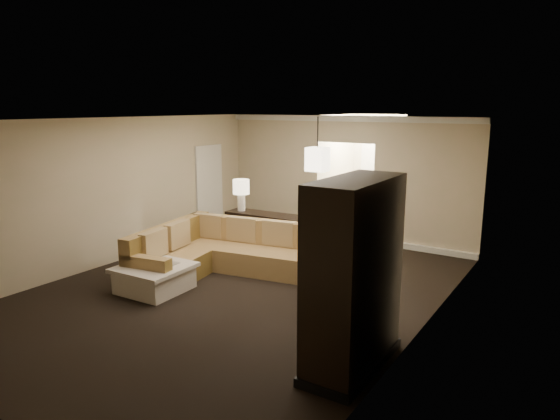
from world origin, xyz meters
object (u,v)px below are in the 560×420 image
Objects in this scene: drink_table at (355,273)px; person at (376,200)px; coffee_table at (155,278)px; console_table at (277,232)px; sectional_sofa at (227,253)px; armoire at (353,279)px.

drink_table is 0.33× the size of person.
person is (1.63, 5.51, 0.60)m from coffee_table.
drink_table is at bearing -29.46° from console_table.
drink_table is at bearing 28.72° from coffee_table.
sectional_sofa is 4.32m from person.
person is at bearing 68.15° from console_table.
coffee_table is 0.50× the size of console_table.
sectional_sofa is at bearing 72.62° from coffee_table.
armoire is (3.34, -1.85, 0.71)m from sectional_sofa.
coffee_table is 3.29m from drink_table.
sectional_sofa is at bearing 150.97° from armoire.
sectional_sofa is 1.45m from coffee_table.
armoire is 6.36m from person.
coffee_table is at bearing -106.17° from console_table.
armoire is at bearing -38.49° from sectional_sofa.
drink_table is (2.45, 0.21, 0.03)m from sectional_sofa.
armoire reaches higher than drink_table.
console_table is 1.37× the size of person.
sectional_sofa is at bearing 83.96° from person.
coffee_table is 0.50× the size of armoire.
person is (-2.14, 5.98, -0.25)m from armoire.
console_table is (0.65, 2.71, 0.29)m from coffee_table.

